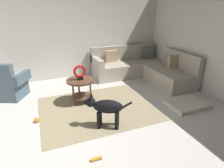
% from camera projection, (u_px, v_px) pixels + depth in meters
% --- Properties ---
extents(ground_plane, '(6.00, 6.00, 0.10)m').
position_uv_depth(ground_plane, '(101.00, 130.00, 3.38)').
color(ground_plane, silver).
extents(wall_back, '(6.00, 0.12, 2.70)m').
position_uv_depth(wall_back, '(67.00, 32.00, 5.39)').
color(wall_back, silver).
rests_on(wall_back, ground_plane).
extents(area_rug, '(2.30, 1.90, 0.01)m').
position_uv_depth(area_rug, '(97.00, 108.00, 4.01)').
color(area_rug, tan).
rests_on(area_rug, ground_plane).
extents(sectional_couch, '(2.20, 2.25, 0.88)m').
position_uv_depth(sectional_couch, '(142.00, 68.00, 5.67)').
color(sectional_couch, '#B2A899').
rests_on(sectional_couch, ground_plane).
extents(armchair, '(0.98, 0.90, 0.88)m').
position_uv_depth(armchair, '(8.00, 85.00, 4.36)').
color(armchair, '#4C6070').
rests_on(armchair, ground_plane).
extents(side_table, '(0.60, 0.60, 0.54)m').
position_uv_depth(side_table, '(81.00, 85.00, 4.13)').
color(side_table, brown).
rests_on(side_table, ground_plane).
extents(torus_sculpture, '(0.28, 0.08, 0.33)m').
position_uv_depth(torus_sculpture, '(80.00, 72.00, 4.02)').
color(torus_sculpture, black).
rests_on(torus_sculpture, side_table).
extents(dog_bed_mat, '(0.80, 0.60, 0.09)m').
position_uv_depth(dog_bed_mat, '(187.00, 104.00, 4.09)').
color(dog_bed_mat, beige).
rests_on(dog_bed_mat, ground_plane).
extents(dog, '(0.78, 0.45, 0.63)m').
position_uv_depth(dog, '(106.00, 108.00, 3.27)').
color(dog, black).
rests_on(dog, ground_plane).
extents(dog_toy_ball, '(0.10, 0.10, 0.10)m').
position_uv_depth(dog_toy_ball, '(37.00, 120.00, 3.52)').
color(dog_toy_ball, orange).
rests_on(dog_toy_ball, ground_plane).
extents(dog_toy_rope, '(0.15, 0.05, 0.05)m').
position_uv_depth(dog_toy_rope, '(96.00, 159.00, 2.64)').
color(dog_toy_rope, orange).
rests_on(dog_toy_rope, ground_plane).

